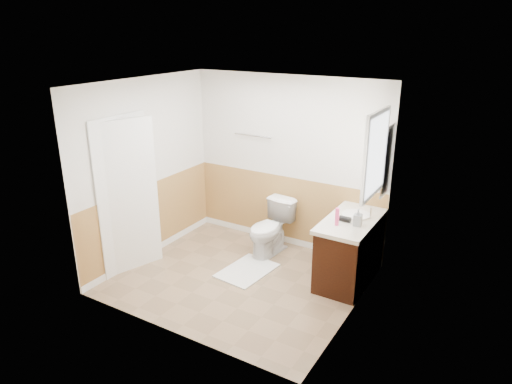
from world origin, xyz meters
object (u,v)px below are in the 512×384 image
Objects in this scene: bath_mat at (247,271)px; vanity_cabinet at (349,252)px; toilet at (270,228)px; soap_dispenser at (358,217)px; lotion_bottle at (337,217)px.

vanity_cabinet is (1.24, 0.49, 0.39)m from bath_mat.
bath_mat is 0.73× the size of vanity_cabinet.
soap_dispenser reaches higher than toilet.
vanity_cabinet is at bearing 69.08° from lotion_bottle.
toilet is at bearing 173.79° from vanity_cabinet.
lotion_bottle reaches higher than vanity_cabinet.
vanity_cabinet is 5.18× the size of soap_dispenser.
lotion_bottle is at bearing -152.08° from soap_dispenser.
bath_mat is 1.39m from vanity_cabinet.
lotion_bottle reaches higher than bath_mat.
soap_dispenser is (1.36, 0.34, 0.95)m from bath_mat.
vanity_cabinet is (1.24, -0.13, 0.01)m from toilet.
bath_mat is at bearing -84.00° from toilet.
soap_dispenser reaches higher than bath_mat.
soap_dispenser is at bearing 14.18° from bath_mat.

